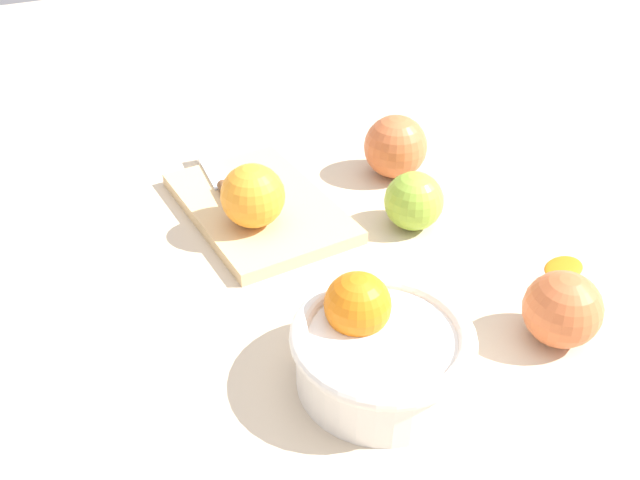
{
  "coord_description": "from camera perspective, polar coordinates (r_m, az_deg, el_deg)",
  "views": [
    {
      "loc": [
        -0.52,
        0.34,
        0.46
      ],
      "look_at": [
        0.01,
        0.08,
        0.04
      ],
      "focal_mm": 38.36,
      "sensor_mm": 36.0,
      "label": 1
    }
  ],
  "objects": [
    {
      "name": "ground_plane",
      "position": [
        0.77,
        5.58,
        -1.38
      ],
      "size": [
        2.4,
        2.4,
        0.0
      ],
      "primitive_type": "plane",
      "color": "beige"
    },
    {
      "name": "bowl",
      "position": [
        0.61,
        4.94,
        -8.91
      ],
      "size": [
        0.16,
        0.16,
        0.1
      ],
      "color": "white",
      "rests_on": "ground_plane"
    },
    {
      "name": "cutting_board",
      "position": [
        0.84,
        -5.13,
        2.76
      ],
      "size": [
        0.26,
        0.18,
        0.02
      ],
      "primitive_type": "cube",
      "rotation": [
        0.0,
        0.0,
        0.08
      ],
      "color": "#DBB77F",
      "rests_on": "ground_plane"
    },
    {
      "name": "orange_on_board",
      "position": [
        0.78,
        -5.63,
        3.68
      ],
      "size": [
        0.07,
        0.07,
        0.07
      ],
      "primitive_type": "sphere",
      "color": "orange",
      "rests_on": "cutting_board"
    },
    {
      "name": "knife",
      "position": [
        0.88,
        -8.32,
        4.81
      ],
      "size": [
        0.16,
        0.03,
        0.01
      ],
      "color": "silver",
      "rests_on": "cutting_board"
    },
    {
      "name": "apple_front_right",
      "position": [
        0.81,
        7.83,
        3.24
      ],
      "size": [
        0.07,
        0.07,
        0.07
      ],
      "primitive_type": "sphere",
      "color": "#8EB738",
      "rests_on": "ground_plane"
    },
    {
      "name": "apple_front_right_2",
      "position": [
        0.91,
        6.31,
        7.75
      ],
      "size": [
        0.08,
        0.08,
        0.08
      ],
      "primitive_type": "sphere",
      "color": "#CC6638",
      "rests_on": "ground_plane"
    },
    {
      "name": "apple_front_left",
      "position": [
        0.68,
        19.56,
        -5.47
      ],
      "size": [
        0.07,
        0.07,
        0.07
      ],
      "primitive_type": "sphere",
      "color": "#CC6638",
      "rests_on": "ground_plane"
    },
    {
      "name": "citrus_peel",
      "position": [
        0.8,
        19.71,
        -2.0
      ],
      "size": [
        0.05,
        0.06,
        0.01
      ],
      "primitive_type": "ellipsoid",
      "rotation": [
        0.0,
        0.0,
        1.86
      ],
      "color": "orange",
      "rests_on": "ground_plane"
    }
  ]
}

